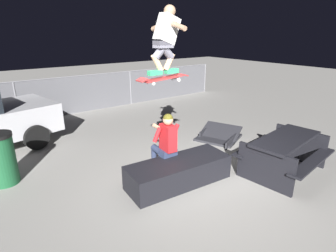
{
  "coord_description": "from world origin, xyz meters",
  "views": [
    {
      "loc": [
        -3.07,
        -3.36,
        2.71
      ],
      "look_at": [
        -0.25,
        0.47,
        1.06
      ],
      "focal_mm": 29.03,
      "sensor_mm": 36.0,
      "label": 1
    }
  ],
  "objects_px": {
    "skater_airborne": "(166,37)",
    "ledge_box_main": "(179,172)",
    "skateboard": "(163,78)",
    "trash_bin": "(1,159)",
    "person_sitting_on_ledge": "(165,141)",
    "kicker_ramp": "(218,136)",
    "picnic_table_back": "(285,149)"
  },
  "relations": [
    {
      "from": "skater_airborne",
      "to": "ledge_box_main",
      "type": "bearing_deg",
      "value": -85.27
    },
    {
      "from": "skateboard",
      "to": "trash_bin",
      "type": "bearing_deg",
      "value": 148.15
    },
    {
      "from": "skater_airborne",
      "to": "kicker_ramp",
      "type": "height_order",
      "value": "skater_airborne"
    },
    {
      "from": "skateboard",
      "to": "trash_bin",
      "type": "xyz_separation_m",
      "value": [
        -2.54,
        1.58,
        -1.44
      ]
    },
    {
      "from": "ledge_box_main",
      "to": "skateboard",
      "type": "distance_m",
      "value": 1.75
    },
    {
      "from": "ledge_box_main",
      "to": "skateboard",
      "type": "relative_size",
      "value": 1.92
    },
    {
      "from": "trash_bin",
      "to": "person_sitting_on_ledge",
      "type": "bearing_deg",
      "value": -30.14
    },
    {
      "from": "kicker_ramp",
      "to": "skater_airborne",
      "type": "bearing_deg",
      "value": -161.29
    },
    {
      "from": "ledge_box_main",
      "to": "kicker_ramp",
      "type": "relative_size",
      "value": 1.5
    },
    {
      "from": "ledge_box_main",
      "to": "picnic_table_back",
      "type": "bearing_deg",
      "value": -24.69
    },
    {
      "from": "ledge_box_main",
      "to": "picnic_table_back",
      "type": "xyz_separation_m",
      "value": [
        1.97,
        -0.91,
        0.27
      ]
    },
    {
      "from": "skateboard",
      "to": "person_sitting_on_ledge",
      "type": "bearing_deg",
      "value": 38.12
    },
    {
      "from": "skater_airborne",
      "to": "kicker_ramp",
      "type": "distance_m",
      "value": 3.53
    },
    {
      "from": "picnic_table_back",
      "to": "skateboard",
      "type": "bearing_deg",
      "value": 148.5
    },
    {
      "from": "picnic_table_back",
      "to": "ledge_box_main",
      "type": "bearing_deg",
      "value": 155.31
    },
    {
      "from": "person_sitting_on_ledge",
      "to": "skater_airborne",
      "type": "distance_m",
      "value": 1.92
    },
    {
      "from": "person_sitting_on_ledge",
      "to": "skater_airborne",
      "type": "bearing_deg",
      "value": -108.56
    },
    {
      "from": "person_sitting_on_ledge",
      "to": "skater_airborne",
      "type": "xyz_separation_m",
      "value": [
        -0.02,
        -0.06,
        1.92
      ]
    },
    {
      "from": "person_sitting_on_ledge",
      "to": "trash_bin",
      "type": "height_order",
      "value": "person_sitting_on_ledge"
    },
    {
      "from": "trash_bin",
      "to": "kicker_ramp",
      "type": "bearing_deg",
      "value": -9.29
    },
    {
      "from": "picnic_table_back",
      "to": "trash_bin",
      "type": "distance_m",
      "value": 5.41
    },
    {
      "from": "ledge_box_main",
      "to": "skateboard",
      "type": "xyz_separation_m",
      "value": [
        -0.09,
        0.35,
        1.71
      ]
    },
    {
      "from": "person_sitting_on_ledge",
      "to": "kicker_ramp",
      "type": "distance_m",
      "value": 2.48
    },
    {
      "from": "skateboard",
      "to": "skater_airborne",
      "type": "height_order",
      "value": "skater_airborne"
    },
    {
      "from": "skateboard",
      "to": "trash_bin",
      "type": "distance_m",
      "value": 3.33
    },
    {
      "from": "ledge_box_main",
      "to": "picnic_table_back",
      "type": "height_order",
      "value": "picnic_table_back"
    },
    {
      "from": "skateboard",
      "to": "skater_airborne",
      "type": "xyz_separation_m",
      "value": [
        0.06,
        0.0,
        0.69
      ]
    },
    {
      "from": "kicker_ramp",
      "to": "trash_bin",
      "type": "bearing_deg",
      "value": 170.71
    },
    {
      "from": "person_sitting_on_ledge",
      "to": "kicker_ramp",
      "type": "xyz_separation_m",
      "value": [
        2.28,
        0.72,
        -0.65
      ]
    },
    {
      "from": "ledge_box_main",
      "to": "kicker_ramp",
      "type": "distance_m",
      "value": 2.54
    },
    {
      "from": "ledge_box_main",
      "to": "skater_airborne",
      "type": "bearing_deg",
      "value": 94.73
    },
    {
      "from": "trash_bin",
      "to": "skater_airborne",
      "type": "bearing_deg",
      "value": -31.25
    }
  ]
}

